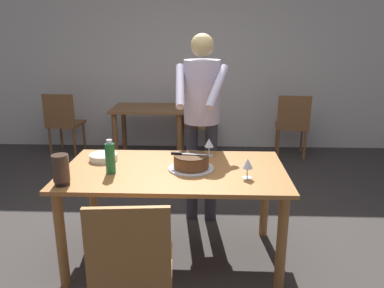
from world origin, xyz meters
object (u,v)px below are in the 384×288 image
(water_bottle, at_px, (110,158))
(background_table, at_px, (150,119))
(wine_glass_near, at_px, (209,143))
(hurricane_lamp, at_px, (61,170))
(main_dining_table, at_px, (174,182))
(background_chair_0, at_px, (64,121))
(background_chair_1, at_px, (196,120))
(cake_knife, at_px, (182,154))
(wine_glass_far, at_px, (248,164))
(plate_stack, at_px, (103,157))
(cake_on_platter, at_px, (191,163))
(person_cutting_cake, at_px, (202,109))
(background_chair_2, at_px, (292,123))
(chair_near_side, at_px, (132,264))

(water_bottle, height_order, background_table, water_bottle)
(wine_glass_near, relative_size, hurricane_lamp, 0.69)
(main_dining_table, bearing_deg, background_chair_0, 124.76)
(water_bottle, xyz_separation_m, background_chair_1, (0.54, 2.85, -0.37))
(cake_knife, relative_size, background_chair_1, 0.30)
(wine_glass_far, relative_size, background_chair_1, 0.16)
(background_chair_1, bearing_deg, wine_glass_far, -81.62)
(hurricane_lamp, xyz_separation_m, background_chair_0, (-1.11, 2.96, -0.37))
(hurricane_lamp, xyz_separation_m, background_chair_1, (0.81, 3.09, -0.37))
(plate_stack, height_order, water_bottle, water_bottle)
(water_bottle, distance_m, background_chair_1, 2.93)
(wine_glass_near, xyz_separation_m, background_chair_1, (-0.17, 2.42, -0.36))
(cake_knife, bearing_deg, cake_on_platter, -7.26)
(plate_stack, xyz_separation_m, wine_glass_near, (0.84, 0.15, 0.08))
(main_dining_table, bearing_deg, cake_knife, 10.60)
(background_table, bearing_deg, background_chair_0, 171.16)
(background_chair_0, bearing_deg, background_table, -8.84)
(background_chair_1, bearing_deg, wine_glass_near, -86.07)
(main_dining_table, distance_m, wine_glass_near, 0.47)
(main_dining_table, xyz_separation_m, background_table, (-0.54, 2.43, -0.07))
(cake_on_platter, xyz_separation_m, background_chair_1, (-0.03, 2.75, -0.31))
(cake_knife, distance_m, wine_glass_far, 0.50)
(wine_glass_near, relative_size, person_cutting_cake, 0.08)
(water_bottle, xyz_separation_m, hurricane_lamp, (-0.27, -0.23, -0.01))
(water_bottle, bearing_deg, background_chair_1, 79.25)
(main_dining_table, height_order, cake_knife, cake_knife)
(plate_stack, xyz_separation_m, water_bottle, (0.13, -0.28, 0.09))
(cake_knife, xyz_separation_m, plate_stack, (-0.63, 0.17, -0.09))
(hurricane_lamp, xyz_separation_m, background_table, (0.18, 2.76, -0.28))
(cake_on_platter, xyz_separation_m, wine_glass_far, (0.40, -0.17, 0.05))
(main_dining_table, xyz_separation_m, background_chair_2, (1.45, 2.62, -0.15))
(background_table, xyz_separation_m, background_chair_1, (0.64, 0.32, -0.09))
(cake_on_platter, xyz_separation_m, background_chair_2, (1.32, 2.62, -0.31))
(water_bottle, bearing_deg, background_table, 92.13)
(main_dining_table, distance_m, background_chair_1, 2.76)
(main_dining_table, bearing_deg, cake_on_platter, 0.73)
(wine_glass_near, height_order, background_chair_1, background_chair_1)
(cake_on_platter, relative_size, background_chair_2, 0.38)
(wine_glass_near, bearing_deg, plate_stack, -169.67)
(person_cutting_cake, relative_size, chair_near_side, 1.91)
(cake_on_platter, bearing_deg, plate_stack, 165.74)
(cake_on_platter, height_order, person_cutting_cake, person_cutting_cake)
(cake_on_platter, distance_m, background_chair_1, 2.77)
(water_bottle, relative_size, background_chair_0, 0.28)
(cake_on_platter, xyz_separation_m, wine_glass_near, (0.13, 0.33, 0.05))
(wine_glass_near, bearing_deg, cake_on_platter, -111.81)
(person_cutting_cake, bearing_deg, background_chair_0, 135.77)
(cake_on_platter, distance_m, cake_knife, 0.10)
(wine_glass_near, bearing_deg, water_bottle, -148.56)
(cake_on_platter, height_order, background_chair_1, background_chair_1)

